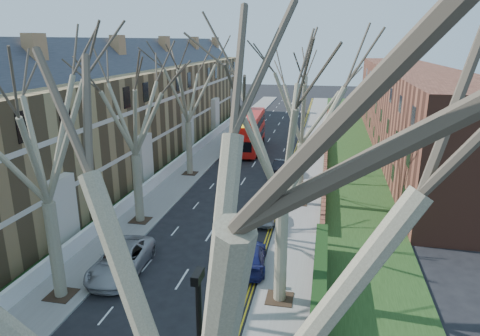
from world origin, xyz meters
The scene contains 17 objects.
pavement_left centered at (-6.00, 39.00, 0.06)m, with size 3.00×102.00×0.12m, color slate.
pavement_right centered at (6.00, 39.00, 0.06)m, with size 3.00×102.00×0.12m, color slate.
terrace_left centered at (-13.65, 31.00, 5.53)m, with size 9.70×78.00×13.60m.
flats_right centered at (17.46, 43.00, 4.98)m, with size 13.97×54.00×10.00m.
front_wall_left centered at (-7.65, 31.00, 0.62)m, with size 0.30×78.00×1.00m.
grass_verge_right centered at (10.50, 39.00, 0.15)m, with size 6.00×102.00×0.06m.
tree_left_mid centered at (-5.70, 6.00, 9.56)m, with size 10.50×10.50×14.71m.
tree_left_far centered at (-5.70, 16.00, 9.24)m, with size 10.15×10.15×14.22m.
tree_left_dist centered at (-5.70, 28.00, 9.56)m, with size 10.50×10.50×14.71m.
tree_right_near centered at (5.70, -6.00, 9.86)m, with size 10.85×10.85×15.20m.
tree_right_mid centered at (5.70, 8.00, 9.56)m, with size 10.50×10.50×14.71m.
tree_right_far centered at (5.70, 22.00, 9.24)m, with size 10.15×10.15×14.22m.
double_decker_bus centered at (-1.46, 39.00, 2.21)m, with size 3.11×10.81×4.49m.
car_left_far centered at (-3.70, 9.00, 0.79)m, with size 2.61×5.67×1.58m, color #9A9A9F.
car_right_near centered at (3.55, 11.19, 0.67)m, with size 1.88×4.62×1.34m, color #171B53.
car_right_mid centered at (3.19, 18.39, 0.80)m, with size 1.88×4.67×1.59m, color #9D9EA5.
car_right_far centered at (3.44, 30.15, 0.77)m, with size 1.62×4.65×1.53m, color black.
Camera 1 is at (7.59, -11.46, 13.12)m, focal length 32.00 mm.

